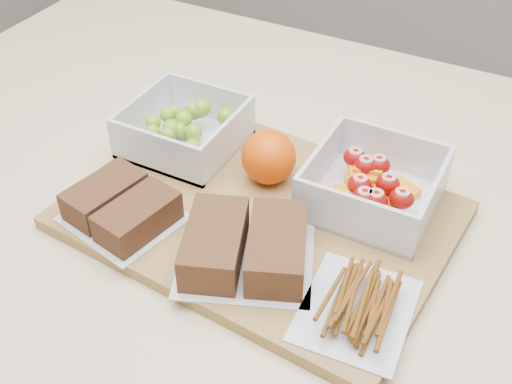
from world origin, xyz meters
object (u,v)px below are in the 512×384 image
at_px(orange, 269,157).
at_px(sandwich_bag_center, 246,246).
at_px(pretzel_bag, 358,302).
at_px(fruit_container, 373,187).
at_px(sandwich_bag_left, 121,207).
at_px(cutting_board, 260,215).
at_px(grape_container, 187,129).

distance_m(orange, sandwich_bag_center, 0.14).
xyz_separation_m(orange, pretzel_bag, (0.17, -0.14, -0.02)).
relative_size(fruit_container, orange, 2.14).
bearing_deg(sandwich_bag_left, cutting_board, 33.32).
bearing_deg(sandwich_bag_center, fruit_container, 60.62).
bearing_deg(fruit_container, sandwich_bag_left, -146.60).
height_order(grape_container, pretzel_bag, grape_container).
distance_m(orange, sandwich_bag_left, 0.18).
relative_size(grape_container, fruit_container, 0.95).
distance_m(fruit_container, sandwich_bag_left, 0.29).
xyz_separation_m(cutting_board, grape_container, (-0.14, 0.07, 0.03)).
bearing_deg(grape_container, pretzel_bag, -28.20).
bearing_deg(orange, cutting_board, -72.89).
bearing_deg(grape_container, sandwich_bag_center, -41.67).
height_order(cutting_board, pretzel_bag, pretzel_bag).
bearing_deg(sandwich_bag_left, sandwich_bag_center, 2.74).
bearing_deg(cutting_board, sandwich_bag_left, -141.96).
xyz_separation_m(orange, sandwich_bag_left, (-0.11, -0.14, -0.01)).
xyz_separation_m(orange, sandwich_bag_center, (0.04, -0.13, -0.01)).
height_order(fruit_container, sandwich_bag_left, fruit_container).
bearing_deg(grape_container, fruit_container, 0.35).
relative_size(grape_container, sandwich_bag_center, 0.76).
distance_m(grape_container, fruit_container, 0.25).
bearing_deg(sandwich_bag_left, orange, 51.53).
bearing_deg(sandwich_bag_left, fruit_container, 33.40).
height_order(cutting_board, grape_container, grape_container).
relative_size(cutting_board, grape_container, 3.12).
distance_m(grape_container, sandwich_bag_left, 0.16).
xyz_separation_m(cutting_board, sandwich_bag_center, (0.02, -0.08, 0.03)).
bearing_deg(orange, fruit_container, 7.05).
relative_size(grape_container, pretzel_bag, 1.02).
height_order(sandwich_bag_left, pretzel_bag, sandwich_bag_left).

